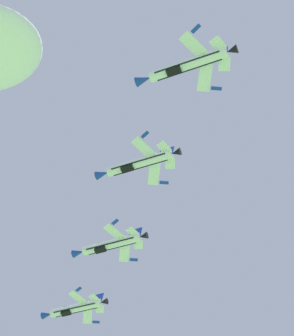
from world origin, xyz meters
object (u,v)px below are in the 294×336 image
Objects in this scene: fighter_jet_lead at (75,309)px; fighter_jet_left_outer at (186,66)px; fighter_jet_right_wing at (138,164)px; fighter_jet_left_wing at (110,245)px.

fighter_jet_lead is 65.32m from fighter_jet_left_outer.
fighter_jet_lead is at bearing 41.70° from fighter_jet_right_wing.
fighter_jet_left_wing is at bearing 40.23° from fighter_jet_left_outer.
fighter_jet_left_outer reaches higher than fighter_jet_lead.
fighter_jet_left_wing is 1.00× the size of fighter_jet_right_wing.
fighter_jet_left_outer is (11.54, -18.89, -0.27)m from fighter_jet_right_wing.
fighter_jet_left_outer is at bearing -139.77° from fighter_jet_left_wing.
fighter_jet_left_wing is 20.55m from fighter_jet_right_wing.
fighter_jet_right_wing is at bearing 41.83° from fighter_jet_left_outer.
fighter_jet_lead is at bearing 41.74° from fighter_jet_left_outer.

